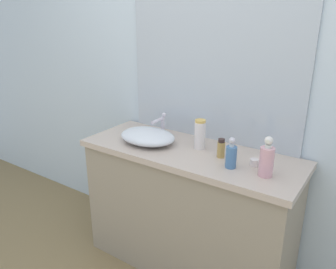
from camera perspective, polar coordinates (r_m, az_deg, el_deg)
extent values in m
cube|color=silver|center=(2.23, 8.08, 10.20)|extent=(6.00, 0.06, 2.60)
cube|color=gray|center=(2.31, 3.36, -13.06)|extent=(1.35, 0.48, 0.83)
cube|color=#BDA99A|center=(2.11, 3.60, -3.15)|extent=(1.39, 0.52, 0.04)
cube|color=#B2BCC6|center=(2.18, 7.50, 12.39)|extent=(1.21, 0.01, 1.05)
ellipsoid|color=silver|center=(2.20, -3.46, -0.31)|extent=(0.38, 0.29, 0.09)
cylinder|color=silver|center=(2.33, -0.89, 1.44)|extent=(0.03, 0.03, 0.13)
cylinder|color=silver|center=(2.26, -1.76, 2.36)|extent=(0.02, 0.12, 0.02)
sphere|color=silver|center=(2.31, -0.68, 3.38)|extent=(0.03, 0.03, 0.03)
cylinder|color=teal|center=(1.88, 10.61, -3.77)|extent=(0.06, 0.06, 0.12)
cylinder|color=silver|center=(1.85, 10.74, -1.78)|extent=(0.03, 0.03, 0.02)
sphere|color=silver|center=(1.84, 10.80, -1.01)|extent=(0.04, 0.04, 0.04)
cylinder|color=silver|center=(1.83, 10.66, -1.11)|extent=(0.02, 0.02, 0.02)
cylinder|color=white|center=(2.10, 5.41, -0.16)|extent=(0.07, 0.07, 0.17)
cylinder|color=#DCB256|center=(2.07, 5.50, 2.27)|extent=(0.07, 0.07, 0.02)
cylinder|color=#B18D4A|center=(2.00, 8.94, -2.56)|extent=(0.05, 0.05, 0.09)
cylinder|color=#362622|center=(1.98, 9.03, -1.03)|extent=(0.04, 0.04, 0.02)
cylinder|color=#DC9FAA|center=(1.82, 16.29, -4.46)|extent=(0.07, 0.07, 0.16)
cylinder|color=silver|center=(1.79, 16.56, -1.90)|extent=(0.03, 0.03, 0.02)
sphere|color=silver|center=(1.78, 16.66, -0.97)|extent=(0.04, 0.04, 0.04)
cylinder|color=silver|center=(1.77, 16.55, -1.08)|extent=(0.02, 0.02, 0.02)
cylinder|color=silver|center=(1.94, 14.36, -4.58)|extent=(0.05, 0.05, 0.04)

